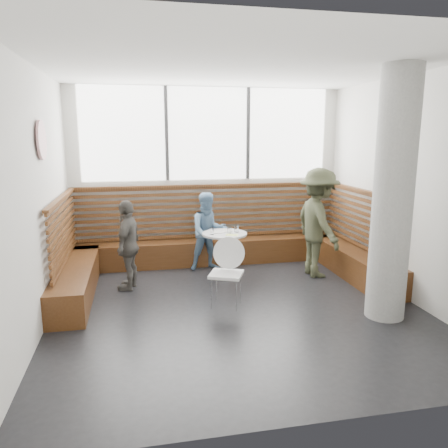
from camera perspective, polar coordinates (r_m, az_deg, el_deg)
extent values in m
cube|color=silver|center=(5.72, 1.99, 3.90)|extent=(5.00, 5.00, 3.20)
cube|color=black|center=(6.15, 1.88, -11.02)|extent=(5.00, 5.00, 0.01)
cube|color=white|center=(5.73, 2.11, 19.93)|extent=(5.00, 5.00, 0.01)
cube|color=white|center=(8.10, -2.12, 11.68)|extent=(4.50, 0.02, 1.65)
cube|color=#3F3F42|center=(8.00, -7.51, 11.59)|extent=(0.06, 0.04, 1.65)
cube|color=#3F3F42|center=(8.24, 3.17, 11.67)|extent=(0.06, 0.04, 1.65)
cube|color=#432510|center=(8.16, -1.74, -3.59)|extent=(5.00, 0.50, 0.45)
cube|color=#432510|center=(7.16, -18.48, -6.41)|extent=(0.50, 2.50, 0.45)
cube|color=#432510|center=(7.94, 15.79, -4.47)|extent=(0.50, 2.50, 0.45)
cube|color=#482812|center=(8.17, -1.97, 1.63)|extent=(4.88, 0.08, 0.98)
cube|color=#482812|center=(7.00, -20.24, -0.79)|extent=(0.08, 2.38, 0.98)
cube|color=#482812|center=(7.86, 17.19, 0.71)|extent=(0.08, 2.38, 0.98)
cylinder|color=gray|center=(5.90, 21.21, 3.35)|extent=(0.50, 0.50, 3.20)
cylinder|color=white|center=(6.03, -22.73, 10.09)|extent=(0.03, 0.50, 0.50)
cylinder|color=silver|center=(7.43, 0.07, -6.84)|extent=(0.47, 0.47, 0.03)
cylinder|color=silver|center=(7.33, 0.07, -4.09)|extent=(0.07, 0.07, 0.74)
cylinder|color=#B7B7BA|center=(7.23, 0.07, -1.29)|extent=(0.75, 0.75, 0.03)
cube|color=white|center=(6.09, 0.29, -6.59)|extent=(0.43, 0.41, 0.04)
cylinder|color=white|center=(6.19, -0.06, -3.79)|extent=(0.45, 0.10, 0.45)
cylinder|color=silver|center=(6.00, -1.08, -9.35)|extent=(0.02, 0.02, 0.44)
cylinder|color=silver|center=(6.06, 2.23, -9.11)|extent=(0.02, 0.02, 0.44)
cylinder|color=silver|center=(6.28, -1.59, -8.36)|extent=(0.02, 0.02, 0.44)
cylinder|color=silver|center=(6.35, 1.57, -8.14)|extent=(0.02, 0.02, 0.44)
imported|color=#3C402A|center=(7.47, 12.21, 0.16)|extent=(0.76, 1.23, 1.83)
imported|color=#6890B5|center=(7.69, -2.04, -0.98)|extent=(0.73, 0.60, 1.38)
imported|color=#55524D|center=(6.89, -12.39, -2.69)|extent=(0.57, 0.88, 1.39)
cylinder|color=white|center=(7.26, -0.77, -1.05)|extent=(0.21, 0.21, 0.01)
cylinder|color=white|center=(7.36, 0.23, -0.88)|extent=(0.22, 0.22, 0.02)
cylinder|color=white|center=(7.11, -1.56, -0.96)|extent=(0.07, 0.07, 0.10)
cylinder|color=white|center=(7.16, 0.70, -0.85)|extent=(0.07, 0.07, 0.11)
cylinder|color=white|center=(7.28, 1.64, -0.62)|extent=(0.07, 0.07, 0.12)
cube|color=#A5C64C|center=(7.08, 1.04, -1.44)|extent=(0.23, 0.20, 0.00)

